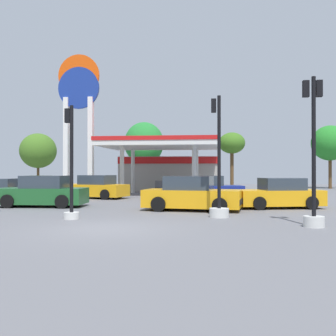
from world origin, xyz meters
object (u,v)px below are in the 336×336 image
(station_pole_sign, at_px, (79,107))
(car_3, at_px, (0,191))
(car_1, at_px, (207,189))
(traffic_signal_0, at_px, (71,178))
(tree_0, at_px, (38,151))
(tree_1, at_px, (144,143))
(car_4, at_px, (192,195))
(traffic_signal_3, at_px, (314,174))
(tree_3, at_px, (330,143))
(car_2, at_px, (95,188))
(car_0, at_px, (279,194))
(car_5, at_px, (42,193))
(tree_2, at_px, (232,144))
(traffic_signal_1, at_px, (219,187))

(station_pole_sign, xyz_separation_m, car_3, (-1.73, -9.21, -6.67))
(car_1, height_order, traffic_signal_0, traffic_signal_0)
(tree_0, relative_size, tree_1, 0.87)
(tree_0, bearing_deg, car_4, -52.86)
(traffic_signal_3, xyz_separation_m, tree_3, (8.93, 29.64, 3.04))
(car_1, distance_m, traffic_signal_0, 11.65)
(car_2, xyz_separation_m, tree_0, (-12.88, 18.83, 3.57))
(car_0, bearing_deg, car_5, -177.06)
(traffic_signal_0, distance_m, tree_0, 34.08)
(car_1, bearing_deg, traffic_signal_3, -71.79)
(car_0, distance_m, car_2, 12.88)
(car_2, relative_size, tree_3, 0.72)
(car_4, relative_size, tree_1, 0.66)
(car_3, xyz_separation_m, traffic_signal_0, (7.40, -7.79, 0.97))
(car_3, height_order, car_5, car_5)
(car_0, xyz_separation_m, tree_3, (8.97, 22.86, 4.13))
(station_pole_sign, xyz_separation_m, car_4, (10.24, -13.07, -6.57))
(car_3, bearing_deg, car_2, 36.87)
(traffic_signal_0, bearing_deg, car_4, 40.60)
(tree_2, bearing_deg, traffic_signal_1, -93.73)
(traffic_signal_0, bearing_deg, car_5, 124.58)
(traffic_signal_3, bearing_deg, tree_1, 110.61)
(car_4, xyz_separation_m, traffic_signal_0, (-4.58, -3.92, 0.86))
(car_3, distance_m, tree_1, 21.74)
(car_0, relative_size, car_1, 0.98)
(station_pole_sign, xyz_separation_m, tree_1, (3.56, 11.43, -2.34))
(car_3, xyz_separation_m, tree_3, (25.34, 20.69, 4.18))
(car_2, distance_m, tree_0, 23.09)
(station_pole_sign, height_order, car_3, station_pole_sign)
(tree_3, bearing_deg, traffic_signal_1, -113.99)
(car_1, distance_m, tree_3, 22.50)
(tree_1, bearing_deg, traffic_signal_3, -69.39)
(car_2, bearing_deg, car_1, -7.96)
(car_4, bearing_deg, car_1, 84.27)
(car_4, height_order, tree_1, tree_1)
(car_3, xyz_separation_m, tree_2, (15.07, 21.69, 4.27))
(car_5, bearing_deg, tree_3, 47.71)
(station_pole_sign, distance_m, tree_1, 12.20)
(station_pole_sign, distance_m, car_3, 11.50)
(tree_3, bearing_deg, car_1, -125.10)
(car_3, relative_size, traffic_signal_1, 0.81)
(station_pole_sign, distance_m, tree_3, 26.37)
(car_4, bearing_deg, traffic_signal_1, -64.77)
(traffic_signal_1, xyz_separation_m, tree_2, (1.84, 28.22, 3.69))
(traffic_signal_0, height_order, tree_0, tree_0)
(car_2, distance_m, traffic_signal_1, 13.18)
(car_1, height_order, tree_3, tree_3)
(station_pole_sign, height_order, tree_1, station_pole_sign)
(station_pole_sign, bearing_deg, car_4, -51.92)
(car_1, relative_size, traffic_signal_3, 0.91)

